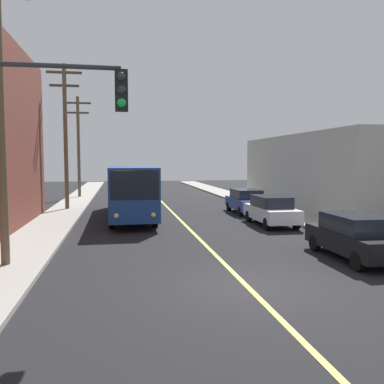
{
  "coord_description": "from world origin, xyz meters",
  "views": [
    {
      "loc": [
        -3.51,
        -11.0,
        3.58
      ],
      "look_at": [
        0.0,
        8.96,
        2.0
      ],
      "focal_mm": 38.35,
      "sensor_mm": 36.0,
      "label": 1
    }
  ],
  "objects_px": {
    "fire_hydrant": "(369,231)",
    "parked_car_blue": "(246,201)",
    "parked_car_black": "(355,236)",
    "parked_car_white": "(271,210)",
    "utility_pole_near": "(0,93)",
    "utility_pole_far": "(78,142)",
    "traffic_signal_left_corner": "(40,130)",
    "city_bus": "(130,188)",
    "utility_pole_mid": "(65,130)"
  },
  "relations": [
    {
      "from": "city_bus",
      "to": "parked_car_white",
      "type": "bearing_deg",
      "value": -31.76
    },
    {
      "from": "parked_car_white",
      "to": "utility_pole_far",
      "type": "xyz_separation_m",
      "value": [
        -11.96,
        18.61,
        4.46
      ]
    },
    {
      "from": "parked_car_blue",
      "to": "fire_hydrant",
      "type": "xyz_separation_m",
      "value": [
        2.0,
        -10.86,
        -0.26
      ]
    },
    {
      "from": "parked_car_blue",
      "to": "utility_pole_far",
      "type": "distance_m",
      "value": 18.65
    },
    {
      "from": "parked_car_blue",
      "to": "traffic_signal_left_corner",
      "type": "relative_size",
      "value": 0.74
    },
    {
      "from": "utility_pole_near",
      "to": "utility_pole_far",
      "type": "relative_size",
      "value": 1.08
    },
    {
      "from": "parked_car_black",
      "to": "utility_pole_near",
      "type": "relative_size",
      "value": 0.44
    },
    {
      "from": "city_bus",
      "to": "utility_pole_near",
      "type": "bearing_deg",
      "value": -110.49
    },
    {
      "from": "city_bus",
      "to": "utility_pole_near",
      "type": "relative_size",
      "value": 1.2
    },
    {
      "from": "parked_car_black",
      "to": "parked_car_blue",
      "type": "relative_size",
      "value": 1.0
    },
    {
      "from": "city_bus",
      "to": "parked_car_white",
      "type": "xyz_separation_m",
      "value": [
        7.53,
        -4.66,
        -0.98
      ]
    },
    {
      "from": "utility_pole_far",
      "to": "traffic_signal_left_corner",
      "type": "xyz_separation_m",
      "value": [
        1.9,
        -29.39,
        -1.0
      ]
    },
    {
      "from": "parked_car_black",
      "to": "parked_car_white",
      "type": "distance_m",
      "value": 7.92
    },
    {
      "from": "parked_car_black",
      "to": "city_bus",
      "type": "bearing_deg",
      "value": 121.45
    },
    {
      "from": "fire_hydrant",
      "to": "parked_car_blue",
      "type": "bearing_deg",
      "value": 100.46
    },
    {
      "from": "parked_car_white",
      "to": "traffic_signal_left_corner",
      "type": "bearing_deg",
      "value": -133.04
    },
    {
      "from": "utility_pole_near",
      "to": "fire_hydrant",
      "type": "relative_size",
      "value": 12.04
    },
    {
      "from": "parked_car_blue",
      "to": "traffic_signal_left_corner",
      "type": "bearing_deg",
      "value": -122.71
    },
    {
      "from": "parked_car_white",
      "to": "utility_pole_near",
      "type": "relative_size",
      "value": 0.44
    },
    {
      "from": "parked_car_blue",
      "to": "utility_pole_near",
      "type": "bearing_deg",
      "value": -134.6
    },
    {
      "from": "parked_car_blue",
      "to": "fire_hydrant",
      "type": "relative_size",
      "value": 5.26
    },
    {
      "from": "utility_pole_far",
      "to": "traffic_signal_left_corner",
      "type": "height_order",
      "value": "utility_pole_far"
    },
    {
      "from": "parked_car_blue",
      "to": "parked_car_white",
      "type": "bearing_deg",
      "value": -92.15
    },
    {
      "from": "utility_pole_mid",
      "to": "traffic_signal_left_corner",
      "type": "bearing_deg",
      "value": -84.66
    },
    {
      "from": "city_bus",
      "to": "utility_pole_far",
      "type": "bearing_deg",
      "value": 107.62
    },
    {
      "from": "parked_car_blue",
      "to": "city_bus",
      "type": "bearing_deg",
      "value": -176.05
    },
    {
      "from": "parked_car_black",
      "to": "parked_car_white",
      "type": "height_order",
      "value": "same"
    },
    {
      "from": "utility_pole_near",
      "to": "traffic_signal_left_corner",
      "type": "distance_m",
      "value": 4.36
    },
    {
      "from": "city_bus",
      "to": "traffic_signal_left_corner",
      "type": "height_order",
      "value": "traffic_signal_left_corner"
    },
    {
      "from": "city_bus",
      "to": "parked_car_white",
      "type": "distance_m",
      "value": 8.91
    },
    {
      "from": "parked_car_white",
      "to": "fire_hydrant",
      "type": "relative_size",
      "value": 5.25
    },
    {
      "from": "city_bus",
      "to": "fire_hydrant",
      "type": "height_order",
      "value": "city_bus"
    },
    {
      "from": "city_bus",
      "to": "fire_hydrant",
      "type": "distance_m",
      "value": 14.24
    },
    {
      "from": "utility_pole_mid",
      "to": "traffic_signal_left_corner",
      "type": "distance_m",
      "value": 19.65
    },
    {
      "from": "utility_pole_near",
      "to": "utility_pole_far",
      "type": "bearing_deg",
      "value": 90.08
    },
    {
      "from": "utility_pole_mid",
      "to": "fire_hydrant",
      "type": "distance_m",
      "value": 20.79
    },
    {
      "from": "parked_car_white",
      "to": "traffic_signal_left_corner",
      "type": "xyz_separation_m",
      "value": [
        -10.06,
        -10.77,
        3.46
      ]
    },
    {
      "from": "utility_pole_mid",
      "to": "fire_hydrant",
      "type": "relative_size",
      "value": 12.01
    },
    {
      "from": "parked_car_black",
      "to": "utility_pole_far",
      "type": "xyz_separation_m",
      "value": [
        -12.12,
        26.53,
        4.46
      ]
    },
    {
      "from": "parked_car_white",
      "to": "utility_pole_mid",
      "type": "distance_m",
      "value": 15.53
    },
    {
      "from": "parked_car_black",
      "to": "utility_pole_mid",
      "type": "height_order",
      "value": "utility_pole_mid"
    },
    {
      "from": "city_bus",
      "to": "utility_pole_far",
      "type": "relative_size",
      "value": 1.3
    },
    {
      "from": "fire_hydrant",
      "to": "parked_car_black",
      "type": "bearing_deg",
      "value": -132.15
    },
    {
      "from": "utility_pole_mid",
      "to": "utility_pole_near",
      "type": "bearing_deg",
      "value": -90.13
    },
    {
      "from": "utility_pole_near",
      "to": "traffic_signal_left_corner",
      "type": "xyz_separation_m",
      "value": [
        1.86,
        -3.68,
        -1.41
      ]
    },
    {
      "from": "city_bus",
      "to": "parked_car_white",
      "type": "height_order",
      "value": "city_bus"
    },
    {
      "from": "traffic_signal_left_corner",
      "to": "parked_car_blue",
      "type": "bearing_deg",
      "value": 57.29
    },
    {
      "from": "parked_car_white",
      "to": "fire_hydrant",
      "type": "xyz_separation_m",
      "value": [
        2.2,
        -5.67,
        -0.26
      ]
    },
    {
      "from": "parked_car_black",
      "to": "fire_hydrant",
      "type": "relative_size",
      "value": 5.25
    },
    {
      "from": "utility_pole_far",
      "to": "city_bus",
      "type": "bearing_deg",
      "value": -72.38
    }
  ]
}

